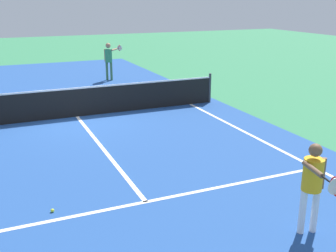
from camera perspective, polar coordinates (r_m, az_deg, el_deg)
name	(u,v)px	position (r m, az deg, el deg)	size (l,w,h in m)	color
ground_plane	(77,117)	(13.77, -12.43, 1.27)	(60.00, 60.00, 0.00)	#337F51
court_surface_inbounds	(77,117)	(13.77, -12.43, 1.28)	(10.62, 24.40, 0.00)	#234C93
line_sideline_right	(302,161)	(10.32, 17.95, -4.61)	(0.10, 11.89, 0.01)	white
line_service_near	(146,202)	(7.97, -3.07, -10.40)	(8.22, 0.10, 0.01)	white
line_center_service	(102,148)	(10.78, -9.03, -3.00)	(0.10, 6.40, 0.01)	white
net	(76,102)	(13.64, -12.56, 3.26)	(9.89, 0.09, 1.07)	#33383D
player_near	(313,180)	(6.97, 19.37, -7.01)	(0.68, 1.11, 1.55)	white
player_far	(109,57)	(19.51, -8.15, 9.39)	(1.00, 0.88, 1.72)	#3F7247
tennis_ball_mid_court	(52,210)	(7.89, -15.65, -11.15)	(0.07, 0.07, 0.07)	#CCE033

